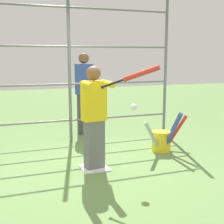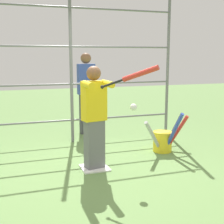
{
  "view_description": "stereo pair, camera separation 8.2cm",
  "coord_description": "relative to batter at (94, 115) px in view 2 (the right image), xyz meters",
  "views": [
    {
      "loc": [
        1.28,
        4.3,
        1.66
      ],
      "look_at": [
        -0.21,
        0.19,
        0.88
      ],
      "focal_mm": 50.0,
      "sensor_mm": 36.0,
      "label": 1
    },
    {
      "loc": [
        1.2,
        4.32,
        1.66
      ],
      "look_at": [
        -0.21,
        0.19,
        0.88
      ],
      "focal_mm": 50.0,
      "sensor_mm": 36.0,
      "label": 2
    }
  ],
  "objects": [
    {
      "name": "softball_in_flight",
      "position": [
        -0.42,
        0.46,
        0.16
      ],
      "size": [
        0.1,
        0.1,
        0.1
      ],
      "color": "white"
    },
    {
      "name": "ground_plane",
      "position": [
        0.0,
        -0.02,
        -0.83
      ],
      "size": [
        24.0,
        24.0,
        0.0
      ],
      "primitive_type": "plane",
      "color": "#608447"
    },
    {
      "name": "fence_backstop",
      "position": [
        0.0,
        -1.62,
        0.67
      ],
      "size": [
        4.21,
        0.06,
        2.99
      ],
      "color": "slate",
      "rests_on": "ground"
    },
    {
      "name": "baseball_bat_swinging",
      "position": [
        -0.33,
        0.72,
        0.6
      ],
      "size": [
        0.6,
        0.59,
        0.32
      ],
      "color": "black"
    },
    {
      "name": "batter",
      "position": [
        0.0,
        0.0,
        0.0
      ],
      "size": [
        0.39,
        0.57,
        1.53
      ],
      "color": "slate",
      "rests_on": "ground"
    },
    {
      "name": "home_plate",
      "position": [
        0.0,
        -0.02,
        -0.82
      ],
      "size": [
        0.4,
        0.4,
        0.02
      ],
      "color": "white",
      "rests_on": "ground"
    },
    {
      "name": "bystander_behind_fence",
      "position": [
        -0.44,
        -2.19,
        0.08
      ],
      "size": [
        0.36,
        0.22,
        1.74
      ],
      "color": "#3F3F47",
      "rests_on": "ground"
    },
    {
      "name": "bat_bucket",
      "position": [
        -1.39,
        -0.43,
        -0.61
      ],
      "size": [
        1.07,
        0.73,
        0.76
      ],
      "color": "yellow",
      "rests_on": "ground"
    }
  ]
}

